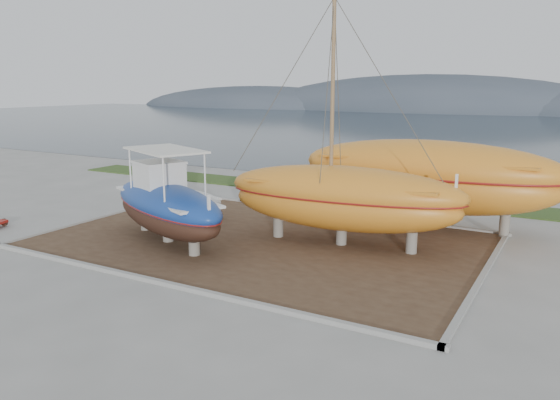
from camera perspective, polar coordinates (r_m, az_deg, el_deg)
The scene contains 10 objects.
ground at distance 20.41m, azimuth -7.85°, elevation -7.05°, with size 140.00×140.00×0.00m, color gray.
dirt_patch at distance 23.55m, azimuth -1.95°, elevation -4.26°, with size 18.00×12.00×0.06m, color #422D1E.
curb_frame at distance 23.54m, azimuth -1.95°, elevation -4.15°, with size 18.60×12.60×0.15m, color gray, non-canonical shape.
grass_strip at distance 33.62m, azimuth 8.30°, elevation 0.61°, with size 44.00×3.00×0.08m, color #284219.
sea at distance 86.34m, azimuth 21.66°, elevation 6.81°, with size 260.00×100.00×0.04m, color #16232C, non-canonical shape.
mountain_ridge at distance 140.93m, azimuth 24.88°, elevation 8.26°, with size 200.00×36.00×20.00m, color #333D49, non-canonical shape.
blue_caique at distance 23.37m, azimuth -11.80°, elevation 0.44°, with size 8.22×2.57×3.96m, color navy, non-canonical shape.
white_dinghy at distance 28.15m, azimuth -8.93°, elevation -0.35°, with size 4.01×1.50×1.21m, color silver, non-canonical shape.
orange_sailboat at distance 22.16m, azimuth 6.71°, elevation 7.71°, with size 10.07×2.97×9.86m, color orange, non-canonical shape.
orange_bare_hull at distance 26.12m, azimuth 15.06°, elevation 1.50°, with size 12.08×3.62×3.96m, color orange, non-canonical shape.
Camera 1 is at (11.80, -15.28, 6.65)m, focal length 35.00 mm.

